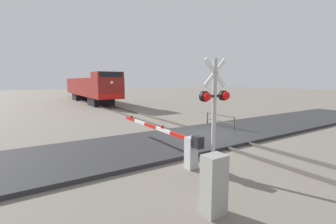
{
  "coord_description": "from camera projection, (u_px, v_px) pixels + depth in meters",
  "views": [
    {
      "loc": [
        -8.49,
        -9.46,
        3.13
      ],
      "look_at": [
        -0.94,
        2.33,
        1.21
      ],
      "focal_mm": 24.67,
      "sensor_mm": 36.0,
      "label": 1
    }
  ],
  "objects": [
    {
      "name": "crossing_signal",
      "position": [
        215.0,
        104.0,
        7.57
      ],
      "size": [
        1.18,
        0.33,
        3.85
      ],
      "color": "#ADADB2",
      "rests_on": "ground_plane"
    },
    {
      "name": "rail_track_right",
      "position": [
        214.0,
        134.0,
        13.23
      ],
      "size": [
        0.08,
        80.0,
        0.15
      ],
      "primitive_type": "cube",
      "color": "#59544C",
      "rests_on": "ground_plane"
    },
    {
      "name": "road_surface",
      "position": [
        205.0,
        136.0,
        12.85
      ],
      "size": [
        36.0,
        4.75,
        0.16
      ],
      "primitive_type": "cube",
      "color": "#2D2D30",
      "rests_on": "ground_plane"
    },
    {
      "name": "locomotive",
      "position": [
        90.0,
        88.0,
        32.88
      ],
      "size": [
        3.0,
        19.03,
        4.1
      ],
      "color": "black",
      "rests_on": "ground_plane"
    },
    {
      "name": "crossing_gate",
      "position": [
        177.0,
        141.0,
        8.91
      ],
      "size": [
        0.36,
        6.35,
        1.26
      ],
      "color": "silver",
      "rests_on": "ground_plane"
    },
    {
      "name": "utility_cabinet",
      "position": [
        214.0,
        185.0,
        5.35
      ],
      "size": [
        0.53,
        0.41,
        1.44
      ],
      "primitive_type": "cube",
      "color": "#999993",
      "rests_on": "ground_plane"
    },
    {
      "name": "guard_railing",
      "position": [
        220.0,
        120.0,
        14.92
      ],
      "size": [
        0.08,
        2.45,
        0.95
      ],
      "color": "#4C4742",
      "rests_on": "ground_plane"
    },
    {
      "name": "rail_track_left",
      "position": [
        195.0,
        137.0,
        12.47
      ],
      "size": [
        0.08,
        80.0,
        0.15
      ],
      "primitive_type": "cube",
      "color": "#59544C",
      "rests_on": "ground_plane"
    },
    {
      "name": "ground_plane",
      "position": [
        205.0,
        137.0,
        12.86
      ],
      "size": [
        160.0,
        160.0,
        0.0
      ],
      "primitive_type": "plane",
      "color": "slate"
    }
  ]
}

